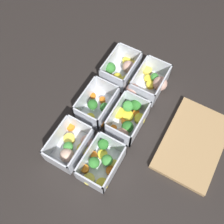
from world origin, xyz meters
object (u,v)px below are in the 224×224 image
container_near_right (72,146)px  container_far_left (148,84)px  container_near_center (97,105)px  container_far_center (128,119)px  container_near_left (121,69)px  container_far_right (101,162)px

container_near_right → container_far_left: 0.34m
container_near_center → container_far_left: size_ratio=0.90×
container_near_right → container_far_center: bearing=147.4°
container_near_left → container_near_right: size_ratio=1.02×
container_far_left → container_far_center: size_ratio=1.02×
container_near_right → container_far_right: (-0.00, 0.11, 0.00)m
container_near_right → container_far_left: (-0.33, 0.11, 0.00)m
container_near_center → container_far_left: bearing=145.2°
container_near_left → container_far_right: 0.36m
container_near_center → container_far_left: (-0.16, 0.11, -0.00)m
container_near_right → container_far_left: size_ratio=0.91×
container_near_left → container_far_left: size_ratio=0.93×
container_near_center → container_far_right: bearing=34.6°
container_far_center → container_far_left: bearing=-179.9°
container_near_center → container_far_center: size_ratio=0.92×
container_near_right → container_near_center: bearing=-178.5°
container_near_center → container_far_right: (0.16, 0.11, -0.00)m
container_near_left → container_near_center: 0.18m
container_near_left → container_near_center: bearing=0.5°
container_near_left → container_far_left: same height
container_near_left → container_near_center: size_ratio=1.04×
container_near_left → container_near_right: same height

